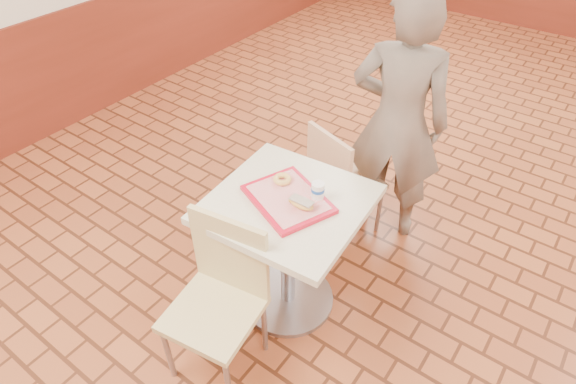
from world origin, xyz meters
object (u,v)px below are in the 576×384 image
Objects in this scene: chair_main_back at (340,178)px; main_table at (288,237)px; customer at (398,123)px; paper_cup at (318,190)px; ring_donut at (282,179)px; long_john_donut at (301,203)px; serving_tray at (288,199)px; chair_main_front at (220,293)px.

main_table is at bearing 114.48° from chair_main_back.
paper_cup is (-0.02, -0.88, 0.04)m from customer.
ring_donut is 1.15× the size of paper_cup.
long_john_donut is at bearing -11.67° from main_table.
ring_donut is at bearing -178.17° from paper_cup.
serving_tray is at bearing 165.96° from main_table.
chair_main_back is at bearing 97.12° from main_table.
serving_tray is 0.16m from paper_cup.
paper_cup is (0.21, -0.60, 0.40)m from chair_main_back.
paper_cup reaches higher than ring_donut.
ring_donut is (-0.01, -0.61, 0.38)m from chair_main_back.
chair_main_back is 0.83m from long_john_donut.
ring_donut is (-0.10, 0.09, 0.03)m from serving_tray.
ring_donut reaches higher than serving_tray.
chair_main_back is (-0.02, 1.17, -0.03)m from chair_main_front.
chair_main_front is at bearing -86.54° from ring_donut.
customer is at bearing 88.84° from paper_cup.
paper_cup reaches higher than long_john_donut.
customer is 17.19× the size of ring_donut.
paper_cup is at bearing 1.83° from ring_donut.
long_john_donut is at bearing 61.93° from chair_main_front.
chair_main_front is at bearing -107.81° from paper_cup.
serving_tray reaches higher than main_table.
paper_cup is at bearing 63.09° from chair_main_front.
paper_cup reaches higher than chair_main_front.
serving_tray is (-0.00, 0.00, 0.28)m from main_table.
chair_main_back is 5.91× the size of long_john_donut.
chair_main_front is at bearing -97.71° from serving_tray.
serving_tray is at bearing -40.62° from ring_donut.
paper_cup is (0.12, 0.09, 0.06)m from serving_tray.
main_table is at bearing 73.20° from chair_main_front.
paper_cup reaches higher than serving_tray.
paper_cup is at bearing 126.31° from chair_main_back.
long_john_donut reaches higher than ring_donut.
long_john_donut is at bearing 70.55° from customer.
chair_main_front is 1.17m from chair_main_back.
ring_donut is 0.22m from long_john_donut.
ring_donut is (-0.10, 0.09, 0.31)m from main_table.
serving_tray is at bearing 168.33° from long_john_donut.
customer is at bearing -111.25° from chair_main_back.
long_john_donut is at bearing -28.45° from ring_donut.
customer is (0.22, 0.28, 0.37)m from chair_main_back.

